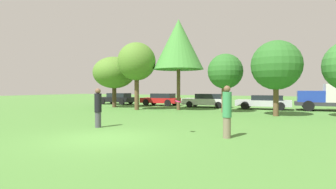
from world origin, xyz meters
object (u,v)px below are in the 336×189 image
Objects in this scene: parked_car_black at (117,98)px; parked_car_red at (161,99)px; person_catcher at (227,111)px; tree_2 at (179,45)px; tree_4 at (276,65)px; tree_1 at (137,62)px; person_thrower at (98,107)px; tree_3 at (225,72)px; parked_car_white at (207,100)px; frisbee at (178,101)px; parked_car_silver at (264,102)px; tree_0 at (114,73)px.

parked_car_black is 1.04× the size of parked_car_red.
person_catcher is at bearing 135.68° from parked_car_black.
tree_4 is (7.80, -1.60, -2.20)m from tree_2.
tree_1 is 9.35m from parked_car_black.
person_thrower is at bearing -66.91° from tree_1.
tree_3 is at bearing 158.94° from parked_car_black.
parked_car_white is (0.43, 15.05, -0.27)m from person_thrower.
parked_car_red is at bearing -55.32° from person_catcher.
tree_1 is at bearing 179.25° from tree_4.
tree_1 reaches higher than tree_3.
parked_car_black is (-14.63, 15.19, -0.63)m from frisbee.
parked_car_silver is (-0.34, 14.70, -0.32)m from person_catcher.
parked_car_black is at bearing 138.28° from tree_1.
tree_0 is at bearing 54.76° from parked_car_red.
frisbee is 0.03× the size of tree_2.
tree_3 is 3.86m from tree_4.
tree_4 is 9.22m from parked_car_white.
tree_0 is at bearing -39.25° from person_catcher.
tree_0 reaches higher than tree_3.
tree_0 is 11.04m from tree_3.
parked_car_white is at bearing 103.81° from frisbee.
tree_1 reaches higher than tree_4.
parked_car_white is at bearing -4.84° from parked_car_silver.
person_catcher is 0.42× the size of parked_car_silver.
person_thrower is 0.37× the size of tree_4.
tree_3 is 1.03× the size of parked_car_black.
tree_4 is 1.08× the size of parked_car_silver.
person_catcher is at bearing 0.00° from person_thrower.
parked_car_red is (2.85, 4.35, -2.67)m from tree_0.
person_thrower is 0.44× the size of parked_car_red.
person_catcher is 17.65m from tree_0.
tree_1 is at bearing 130.86° from frisbee.
tree_2 is 1.54× the size of tree_4.
tree_2 is (-4.87, 10.86, 4.24)m from frisbee.
tree_2 is at bearing 24.07° from tree_1.
frisbee is at bearing 131.94° from parked_car_black.
tree_1 reaches higher than frisbee.
parked_car_silver is (1.59, 14.81, -0.64)m from frisbee.
person_catcher is at bearing -38.46° from tree_0.
parked_car_silver is at bearing 175.16° from parked_car_white.
frisbee is at bearing -65.85° from tree_2.
parked_car_white is (1.16, 4.21, -4.88)m from tree_2.
tree_2 is 1.65× the size of parked_car_silver.
tree_2 is at bearing -58.49° from person_catcher.
tree_4 reaches higher than person_catcher.
person_thrower reaches higher than frisbee.
person_thrower reaches higher than parked_car_black.
tree_0 is 4.04m from tree_1.
parked_car_red reaches higher than parked_car_silver.
parked_car_silver is (6.46, 3.95, -4.88)m from tree_2.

